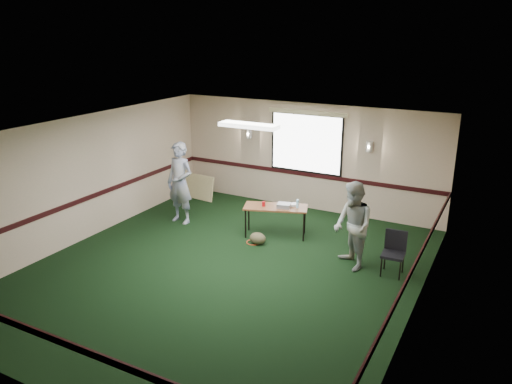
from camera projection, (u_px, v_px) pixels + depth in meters
The scene contains 13 objects.
ground at pixel (224, 270), 9.60m from camera, with size 8.00×8.00×0.00m, color black.
room_shell at pixel (274, 165), 10.89m from camera, with size 8.00×8.02×8.00m.
folding_table at pixel (276, 209), 10.99m from camera, with size 1.49×0.98×0.69m.
projector at pixel (284, 206), 10.89m from camera, with size 0.28×0.24×0.09m, color gray.
game_console at pixel (293, 205), 11.01m from camera, with size 0.19×0.15×0.05m, color white.
red_cup at pixel (264, 204), 10.97m from camera, with size 0.07×0.07×0.11m, color #AA0B10.
water_bottle at pixel (297, 204), 10.85m from camera, with size 0.06×0.06×0.19m, color #93D7F1.
duffel_bag at pixel (258, 238), 10.71m from camera, with size 0.36×0.27×0.26m, color #463C28.
cable_coil at pixel (254, 242), 10.81m from camera, with size 0.32×0.32×0.02m, color red.
folded_table at pixel (194, 186), 13.60m from camera, with size 1.30×0.06×0.67m, color tan.
conference_chair at pixel (394, 249), 9.34m from camera, with size 0.43×0.45×0.83m.
person_left at pixel (180, 183), 11.70m from camera, with size 0.71×0.46×1.94m, color #435194.
person_right at pixel (353, 226), 9.45m from camera, with size 0.83×0.65×1.71m, color #7194B0.
Camera 1 is at (4.59, -7.36, 4.42)m, focal length 35.00 mm.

